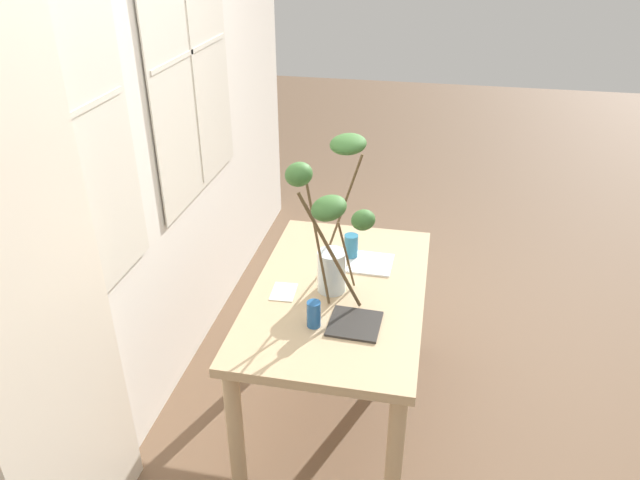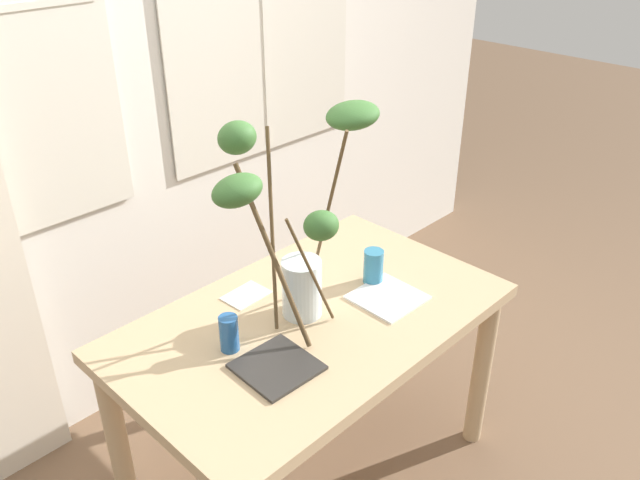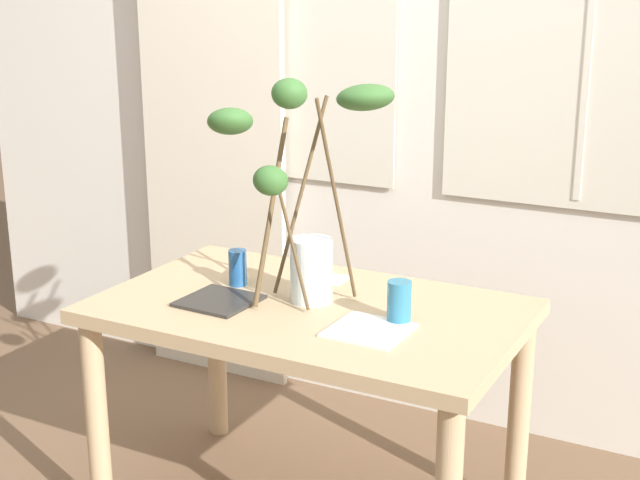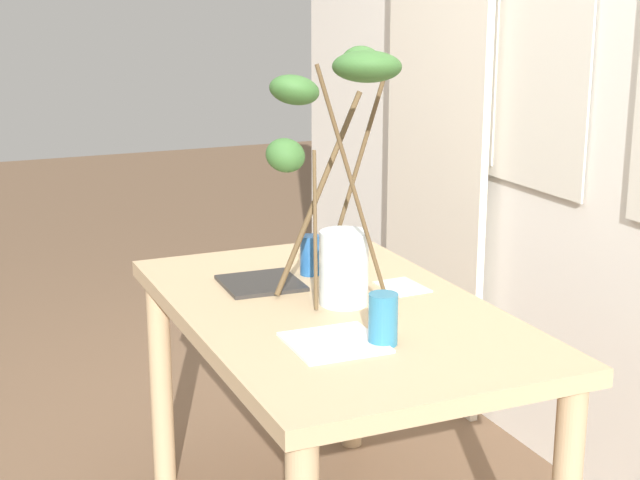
{
  "view_description": "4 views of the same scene",
  "coord_description": "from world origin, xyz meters",
  "px_view_note": "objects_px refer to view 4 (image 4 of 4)",
  "views": [
    {
      "loc": [
        -2.33,
        -0.38,
        2.31
      ],
      "look_at": [
        0.01,
        0.09,
        1.0
      ],
      "focal_mm": 33.7,
      "sensor_mm": 36.0,
      "label": 1
    },
    {
      "loc": [
        -1.26,
        -1.27,
        2.04
      ],
      "look_at": [
        0.05,
        0.01,
        1.01
      ],
      "focal_mm": 36.86,
      "sensor_mm": 36.0,
      "label": 2
    },
    {
      "loc": [
        1.25,
        -2.29,
        1.7
      ],
      "look_at": [
        0.0,
        0.07,
        0.94
      ],
      "focal_mm": 50.09,
      "sensor_mm": 36.0,
      "label": 3
    },
    {
      "loc": [
        2.27,
        -1.03,
        1.59
      ],
      "look_at": [
        -0.08,
        -0.01,
        0.91
      ],
      "focal_mm": 54.72,
      "sensor_mm": 36.0,
      "label": 4
    }
  ],
  "objects_px": {
    "plate_square_left": "(261,283)",
    "dining_table": "(334,344)",
    "drinking_glass_blue_left": "(310,255)",
    "vase_with_branches": "(336,170)",
    "plate_square_right": "(334,343)",
    "drinking_glass_blue_right": "(383,319)"
  },
  "relations": [
    {
      "from": "plate_square_left",
      "to": "plate_square_right",
      "type": "distance_m",
      "value": 0.52
    },
    {
      "from": "dining_table",
      "to": "plate_square_left",
      "type": "distance_m",
      "value": 0.31
    },
    {
      "from": "vase_with_branches",
      "to": "plate_square_right",
      "type": "relative_size",
      "value": 3.21
    },
    {
      "from": "vase_with_branches",
      "to": "plate_square_left",
      "type": "relative_size",
      "value": 3.22
    },
    {
      "from": "drinking_glass_blue_right",
      "to": "plate_square_left",
      "type": "distance_m",
      "value": 0.58
    },
    {
      "from": "plate_square_right",
      "to": "drinking_glass_blue_left",
      "type": "bearing_deg",
      "value": 162.81
    },
    {
      "from": "drinking_glass_blue_left",
      "to": "drinking_glass_blue_right",
      "type": "xyz_separation_m",
      "value": [
        0.61,
        -0.07,
        0.0
      ]
    },
    {
      "from": "plate_square_left",
      "to": "dining_table",
      "type": "bearing_deg",
      "value": 23.72
    },
    {
      "from": "dining_table",
      "to": "drinking_glass_blue_right",
      "type": "xyz_separation_m",
      "value": [
        0.31,
        -0.01,
        0.17
      ]
    },
    {
      "from": "vase_with_branches",
      "to": "plate_square_right",
      "type": "height_order",
      "value": "vase_with_branches"
    },
    {
      "from": "plate_square_left",
      "to": "plate_square_right",
      "type": "height_order",
      "value": "plate_square_left"
    },
    {
      "from": "dining_table",
      "to": "plate_square_left",
      "type": "xyz_separation_m",
      "value": [
        -0.26,
        -0.11,
        0.11
      ]
    },
    {
      "from": "vase_with_branches",
      "to": "plate_square_left",
      "type": "height_order",
      "value": "vase_with_branches"
    },
    {
      "from": "drinking_glass_blue_right",
      "to": "plate_square_right",
      "type": "bearing_deg",
      "value": -113.18
    },
    {
      "from": "vase_with_branches",
      "to": "dining_table",
      "type": "bearing_deg",
      "value": -30.58
    },
    {
      "from": "dining_table",
      "to": "plate_square_right",
      "type": "height_order",
      "value": "plate_square_right"
    },
    {
      "from": "drinking_glass_blue_left",
      "to": "plate_square_right",
      "type": "relative_size",
      "value": 0.55
    },
    {
      "from": "plate_square_right",
      "to": "drinking_glass_blue_right",
      "type": "bearing_deg",
      "value": 66.82
    },
    {
      "from": "drinking_glass_blue_right",
      "to": "drinking_glass_blue_left",
      "type": "bearing_deg",
      "value": 173.79
    },
    {
      "from": "drinking_glass_blue_left",
      "to": "dining_table",
      "type": "bearing_deg",
      "value": -10.77
    },
    {
      "from": "drinking_glass_blue_right",
      "to": "plate_square_left",
      "type": "xyz_separation_m",
      "value": [
        -0.57,
        -0.11,
        -0.06
      ]
    },
    {
      "from": "vase_with_branches",
      "to": "drinking_glass_blue_left",
      "type": "height_order",
      "value": "vase_with_branches"
    }
  ]
}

